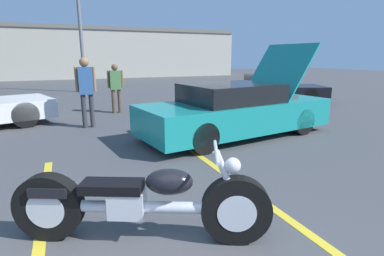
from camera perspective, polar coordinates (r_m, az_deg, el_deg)
name	(u,v)px	position (r m, az deg, el deg)	size (l,w,h in m)	color
parking_stripe_foreground	(39,243)	(3.64, -27.05, -18.94)	(0.12, 5.24, 0.01)	yellow
parking_stripe_middle	(257,197)	(4.29, 12.24, -12.65)	(0.12, 5.24, 0.01)	yellow
far_building	(61,51)	(29.33, -23.71, 13.25)	(32.00, 4.20, 4.40)	#B2AD9E
light_pole	(80,1)	(17.54, -20.63, 21.77)	(1.21, 0.28, 8.54)	slate
motorcycle	(141,203)	(3.19, -9.78, -13.86)	(2.46, 1.28, 0.99)	black
show_car_hood_open	(237,110)	(7.25, 8.55, 3.36)	(4.91, 2.42, 2.19)	teal
parked_car_right_row	(272,89)	(13.21, 15.02, 7.21)	(4.54, 3.14, 1.14)	black
spectator_near_motorcycle	(86,86)	(8.42, -19.55, 7.55)	(0.52, 0.24, 1.85)	#333338
spectator_far_lot	(116,84)	(10.45, -14.35, 8.07)	(0.52, 0.21, 1.63)	brown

